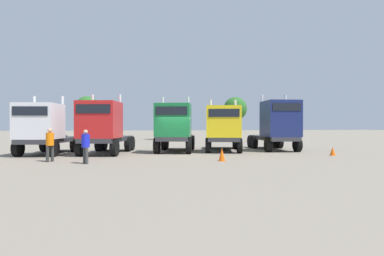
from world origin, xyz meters
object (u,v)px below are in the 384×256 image
object	(u,v)px
semi_truck_navy	(278,125)
traffic_cone_near	(222,154)
visitor_in_hivis	(50,142)
visitor_with_camera	(86,144)
semi_truck_yellow	(223,128)
traffic_cone_far	(333,151)
semi_truck_red	(103,127)
semi_truck_green	(175,127)
semi_truck_white	(44,128)

from	to	relation	value
semi_truck_navy	traffic_cone_near	distance (m)	8.57
visitor_in_hivis	visitor_with_camera	xyz separation A→B (m)	(2.02, -1.25, -0.04)
semi_truck_navy	traffic_cone_near	bearing A→B (deg)	-41.26
semi_truck_yellow	traffic_cone_far	bearing A→B (deg)	70.39
semi_truck_yellow	traffic_cone_near	size ratio (longest dim) A/B	9.41
semi_truck_red	semi_truck_green	xyz separation A→B (m)	(4.90, 0.77, -0.03)
traffic_cone_far	traffic_cone_near	bearing A→B (deg)	-167.92
semi_truck_green	semi_truck_navy	xyz separation A→B (m)	(7.96, -0.04, 0.18)
semi_truck_navy	visitor_in_hivis	world-z (taller)	semi_truck_navy
semi_truck_white	semi_truck_green	distance (m)	8.70
semi_truck_yellow	traffic_cone_far	distance (m)	7.57
semi_truck_white	traffic_cone_near	bearing A→B (deg)	71.53
semi_truck_green	visitor_with_camera	distance (m)	7.78
semi_truck_yellow	semi_truck_navy	size ratio (longest dim) A/B	1.13
semi_truck_red	semi_truck_green	size ratio (longest dim) A/B	1.04
semi_truck_green	semi_truck_yellow	bearing A→B (deg)	104.91
traffic_cone_far	semi_truck_green	bearing A→B (deg)	157.12
traffic_cone_near	visitor_with_camera	bearing A→B (deg)	178.89
visitor_in_hivis	traffic_cone_far	size ratio (longest dim) A/B	3.23
visitor_in_hivis	traffic_cone_far	bearing A→B (deg)	42.11
semi_truck_navy	traffic_cone_near	size ratio (longest dim) A/B	8.31
semi_truck_white	visitor_in_hivis	size ratio (longest dim) A/B	3.47
visitor_in_hivis	semi_truck_yellow	bearing A→B (deg)	63.50
semi_truck_green	semi_truck_yellow	distance (m)	3.67
semi_truck_yellow	semi_truck_navy	world-z (taller)	semi_truck_navy
traffic_cone_far	visitor_with_camera	bearing A→B (deg)	-174.09
semi_truck_green	semi_truck_yellow	size ratio (longest dim) A/B	0.89
semi_truck_white	traffic_cone_far	xyz separation A→B (m)	(18.47, -3.82, -1.47)
semi_truck_white	semi_truck_navy	distance (m)	16.66
semi_truck_green	traffic_cone_far	bearing A→B (deg)	80.90
semi_truck_red	semi_truck_yellow	distance (m)	8.61
semi_truck_navy	visitor_in_hivis	size ratio (longest dim) A/B	3.37
visitor_with_camera	traffic_cone_near	xyz separation A→B (m)	(7.11, -0.14, -0.64)
semi_truck_yellow	visitor_in_hivis	size ratio (longest dim) A/B	3.81
semi_truck_red	traffic_cone_near	world-z (taller)	semi_truck_red
traffic_cone_near	traffic_cone_far	size ratio (longest dim) A/B	1.31
semi_truck_navy	traffic_cone_far	distance (m)	4.79
semi_truck_white	semi_truck_navy	bearing A→B (deg)	100.05
semi_truck_white	semi_truck_yellow	xyz separation A→B (m)	(12.36, 0.39, 0.02)
semi_truck_green	semi_truck_navy	bearing A→B (deg)	103.51
semi_truck_white	semi_truck_yellow	bearing A→B (deg)	100.89
semi_truck_white	traffic_cone_near	size ratio (longest dim) A/B	8.57
semi_truck_white	traffic_cone_far	distance (m)	18.92
semi_truck_red	visitor_with_camera	world-z (taller)	semi_truck_red
semi_truck_green	semi_truck_red	bearing A→B (deg)	-67.28
semi_truck_yellow	traffic_cone_near	xyz separation A→B (m)	(-1.81, -5.90, -1.40)
visitor_in_hivis	visitor_with_camera	bearing A→B (deg)	9.37
semi_truck_navy	visitor_with_camera	world-z (taller)	semi_truck_navy
traffic_cone_far	semi_truck_navy	bearing A→B (deg)	113.97
semi_truck_white	semi_truck_red	bearing A→B (deg)	92.21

